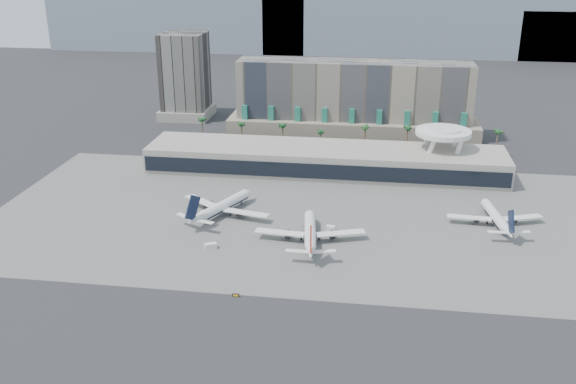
# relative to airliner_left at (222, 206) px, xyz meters

# --- Properties ---
(ground) EXTENTS (900.00, 900.00, 0.00)m
(ground) POSITION_rel_airliner_left_xyz_m (36.37, -51.56, -3.73)
(ground) COLOR #232326
(ground) RESTS_ON ground
(apron_pad) EXTENTS (260.00, 130.00, 0.06)m
(apron_pad) POSITION_rel_airliner_left_xyz_m (36.37, 3.44, -3.70)
(apron_pad) COLOR #5B5B59
(apron_pad) RESTS_ON ground
(mountain_ridge) EXTENTS (680.00, 60.00, 70.00)m
(mountain_ridge) POSITION_rel_airliner_left_xyz_m (64.25, 418.44, 26.16)
(mountain_ridge) COLOR gray
(mountain_ridge) RESTS_ON ground
(hotel) EXTENTS (140.00, 30.00, 42.00)m
(hotel) POSITION_rel_airliner_left_xyz_m (46.37, 122.85, 13.08)
(hotel) COLOR gray
(hotel) RESTS_ON ground
(office_tower) EXTENTS (30.00, 30.00, 52.00)m
(office_tower) POSITION_rel_airliner_left_xyz_m (-58.63, 148.44, 19.21)
(office_tower) COLOR black
(office_tower) RESTS_ON ground
(terminal) EXTENTS (170.00, 32.50, 14.50)m
(terminal) POSITION_rel_airliner_left_xyz_m (36.37, 58.28, 2.79)
(terminal) COLOR #B9AFA2
(terminal) RESTS_ON ground
(saucer_structure) EXTENTS (26.00, 26.00, 21.89)m
(saucer_structure) POSITION_rel_airliner_left_xyz_m (91.37, 64.44, 14.73)
(saucer_structure) COLOR white
(saucer_structure) RESTS_ON ground
(palm_row) EXTENTS (157.80, 2.80, 13.10)m
(palm_row) POSITION_rel_airliner_left_xyz_m (43.37, 93.44, 6.77)
(palm_row) COLOR brown
(palm_row) RESTS_ON ground
(airliner_left) EXTENTS (38.76, 39.89, 14.77)m
(airliner_left) POSITION_rel_airliner_left_xyz_m (0.00, 0.00, 0.00)
(airliner_left) COLOR white
(airliner_left) RESTS_ON ground
(airliner_centre) EXTENTS (41.09, 42.51, 14.70)m
(airliner_centre) POSITION_rel_airliner_left_xyz_m (37.94, -19.69, -0.02)
(airliner_centre) COLOR white
(airliner_centre) RESTS_ON ground
(airliner_right) EXTENTS (37.29, 38.64, 13.38)m
(airliner_right) POSITION_rel_airliner_left_xyz_m (108.18, 5.33, -0.35)
(airliner_right) COLOR white
(airliner_right) RESTS_ON ground
(service_vehicle_a) EXTENTS (4.81, 3.73, 2.11)m
(service_vehicle_a) POSITION_rel_airliner_left_xyz_m (3.02, -30.98, -2.67)
(service_vehicle_a) COLOR silver
(service_vehicle_a) RESTS_ON ground
(service_vehicle_b) EXTENTS (3.92, 2.88, 1.81)m
(service_vehicle_b) POSITION_rel_airliner_left_xyz_m (44.64, -9.08, -2.82)
(service_vehicle_b) COLOR white
(service_vehicle_b) RESTS_ON ground
(taxiway_sign) EXTENTS (2.24, 0.39, 1.02)m
(taxiway_sign) POSITION_rel_airliner_left_xyz_m (19.33, -62.58, -3.22)
(taxiway_sign) COLOR black
(taxiway_sign) RESTS_ON ground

